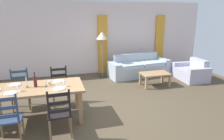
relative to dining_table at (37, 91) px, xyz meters
The scene contains 27 objects.
ground_plane 1.67m from the dining_table, ahead, with size 9.60×9.60×0.02m, color #4D412F.
wall_far 3.78m from the dining_table, 65.74° to the left, with size 9.60×0.16×2.70m, color silver.
curtain_panel_left 3.94m from the dining_table, 56.09° to the left, with size 0.35×0.08×2.20m, color gold.
curtain_panel_right 5.64m from the dining_table, 35.34° to the left, with size 0.35×0.08×2.20m, color gold.
dining_table is the anchor object (origin of this frame).
dining_chair_near_left 0.88m from the dining_table, 119.56° to the right, with size 0.43×0.41×0.96m.
dining_chair_near_right 0.90m from the dining_table, 61.33° to the right, with size 0.44×0.42×0.96m.
dining_chair_far_left 0.90m from the dining_table, 120.21° to the left, with size 0.45×0.43×0.96m.
dining_chair_far_right 0.88m from the dining_table, 56.19° to the left, with size 0.44×0.43×0.96m.
dinner_plate_near_left 0.52m from the dining_table, 150.95° to the right, with size 0.24×0.24×0.02m, color white.
fork_near_left 0.66m from the dining_table, 157.38° to the right, with size 0.02×0.17×0.01m, color silver.
dinner_plate_near_right 0.52m from the dining_table, 29.05° to the right, with size 0.24×0.24×0.02m, color white.
fork_near_right 0.40m from the dining_table, 39.81° to the right, with size 0.02×0.17×0.01m, color silver.
dinner_plate_far_left 0.52m from the dining_table, 150.95° to the left, with size 0.24×0.24×0.02m, color white.
fork_far_left 0.66m from the dining_table, 157.38° to the left, with size 0.02×0.17×0.01m, color silver.
dinner_plate_far_right 0.52m from the dining_table, 29.05° to the left, with size 0.24×0.24×0.02m, color white.
fork_far_right 0.40m from the dining_table, 39.81° to the left, with size 0.02×0.17×0.01m, color silver.
wine_bottle 0.21m from the dining_table, 115.36° to the left, with size 0.07×0.07×0.32m.
wine_glass_near_left 0.40m from the dining_table, 153.11° to the right, with size 0.06×0.06×0.16m.
wine_glass_near_right 0.62m from the dining_table, 11.69° to the right, with size 0.06×0.06×0.16m.
coffee_cup_primary 0.30m from the dining_table, 11.89° to the left, with size 0.07×0.07×0.09m, color beige.
candle_tall 0.24m from the dining_table, behind, with size 0.05×0.05×0.23m.
candle_short 0.24m from the dining_table, 11.31° to the right, with size 0.05×0.05×0.15m.
couch 4.24m from the dining_table, 36.86° to the left, with size 2.36×1.07×0.80m.
coffee_table 3.69m from the dining_table, 21.01° to the left, with size 0.90×0.56×0.42m.
armchair_upholstered 5.26m from the dining_table, 17.36° to the left, with size 0.85×1.20×0.72m.
standing_lamp 3.48m from the dining_table, 53.15° to the left, with size 0.40×0.40×1.64m.
Camera 1 is at (-1.09, -4.30, 2.18)m, focal length 32.27 mm.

